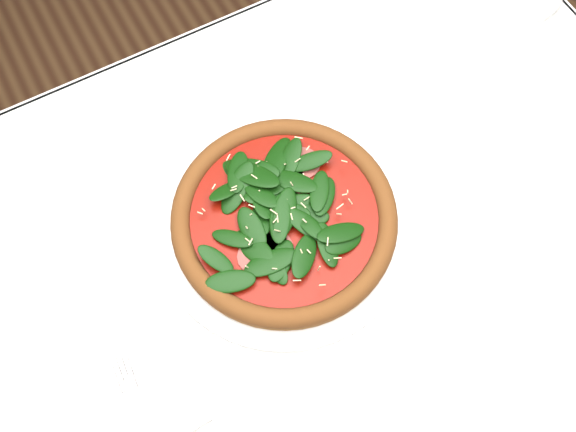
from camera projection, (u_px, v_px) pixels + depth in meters
ground at (294, 350)px, 1.59m from camera, size 6.00×6.00×0.00m
dining_table at (298, 260)px, 1.00m from camera, size 1.21×0.81×0.75m
plate at (284, 222)px, 0.90m from camera, size 0.37×0.37×0.02m
pizza at (284, 216)px, 0.88m from camera, size 0.38×0.38×0.04m
napkin at (146, 427)px, 0.79m from camera, size 0.15×0.08×0.01m
fork at (137, 405)px, 0.80m from camera, size 0.03×0.16×0.00m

